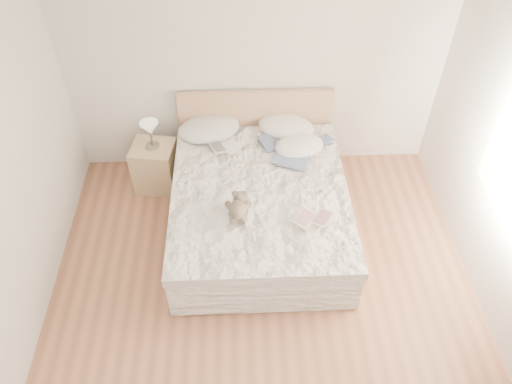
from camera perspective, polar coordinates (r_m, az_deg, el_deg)
The scene contains 13 objects.
floor at distance 4.64m, azimuth 1.07°, elevation -14.73°, with size 4.00×4.50×0.00m, color brown.
ceiling at distance 2.68m, azimuth 1.86°, elevation 15.75°, with size 4.00×4.50×0.00m, color white.
wall_back at distance 5.30m, azimuth -0.10°, elevation 14.95°, with size 4.00×0.02×2.70m, color silver.
bed at distance 5.11m, azimuth 0.39°, elevation -1.34°, with size 1.72×2.14×1.00m.
nightstand at distance 5.67m, azimuth -11.42°, elevation 2.89°, with size 0.45×0.40×0.56m, color tan.
table_lamp at distance 5.36m, azimuth -12.03°, elevation 6.99°, with size 0.25×0.25×0.31m.
pillow_left at distance 5.52m, azimuth -5.36°, elevation 7.24°, with size 0.68×0.47×0.20m, color silver.
pillow_middle at distance 5.53m, azimuth 3.45°, elevation 7.49°, with size 0.62×0.43×0.19m, color white.
pillow_right at distance 5.28m, azimuth 4.96°, elevation 5.28°, with size 0.52×0.37×0.16m, color white.
blouse at distance 5.22m, azimuth 4.51°, elevation 4.59°, with size 0.55×0.58×0.02m, color #425277, non-canonical shape.
photo_book at distance 5.27m, azimuth -3.56°, elevation 5.08°, with size 0.30×0.21×0.02m, color silver.
childrens_book at distance 4.57m, azimuth 6.61°, elevation -3.04°, with size 0.32×0.22×0.02m, color #F3E6C0.
teddy_bear at distance 4.55m, azimuth -2.09°, elevation -2.55°, with size 0.21×0.30×0.16m, color brown, non-canonical shape.
Camera 1 is at (-0.18, -2.33, 4.01)m, focal length 35.00 mm.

